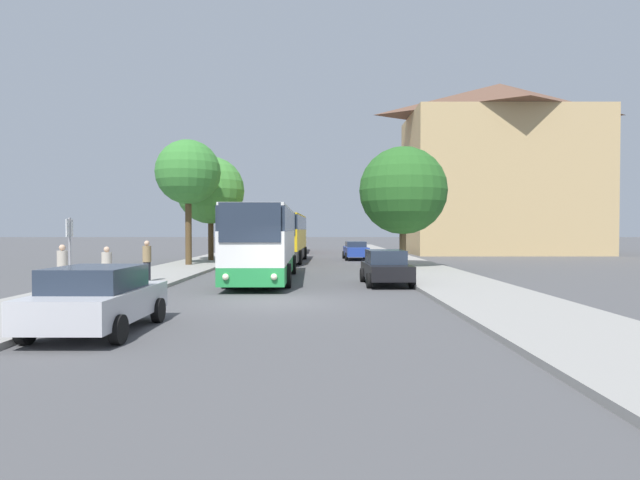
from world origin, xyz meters
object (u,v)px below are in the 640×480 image
at_px(bus_rear, 294,236).
at_px(tree_left_far, 212,190).
at_px(pedestrian_waiting_near, 148,261).
at_px(bus_stop_sign, 71,247).
at_px(bus_front, 265,242).
at_px(parked_car_left_curb, 100,298).
at_px(parked_car_right_near, 387,267).
at_px(pedestrian_waiting_far, 64,268).
at_px(parked_car_right_far, 357,250).
at_px(pedestrian_walking_back, 108,269).
at_px(bus_middle, 287,237).
at_px(tree_right_near, 404,191).
at_px(tree_left_near, 190,173).

bearing_deg(bus_rear, tree_left_far, -107.60).
bearing_deg(pedestrian_waiting_near, bus_stop_sign, 76.52).
distance_m(bus_front, bus_stop_sign, 8.80).
distance_m(bus_stop_sign, pedestrian_waiting_near, 4.79).
xyz_separation_m(bus_rear, parked_car_left_curb, (-2.16, -41.39, -0.94)).
distance_m(parked_car_right_near, pedestrian_waiting_far, 12.59).
bearing_deg(tree_left_far, pedestrian_waiting_near, -87.90).
height_order(bus_rear, pedestrian_waiting_near, bus_rear).
bearing_deg(parked_car_right_far, parked_car_right_near, 88.51).
relative_size(pedestrian_walking_back, tree_left_far, 0.21).
bearing_deg(tree_left_far, pedestrian_walking_back, -89.19).
bearing_deg(parked_car_left_curb, bus_front, 78.76).
relative_size(parked_car_left_curb, bus_stop_sign, 1.52).
bearing_deg(parked_car_right_near, pedestrian_waiting_near, -1.38).
bearing_deg(bus_middle, pedestrian_walking_back, -104.08).
distance_m(bus_rear, pedestrian_waiting_far, 35.47).
relative_size(parked_car_right_far, tree_right_near, 0.64).
height_order(bus_middle, tree_right_near, tree_right_near).
bearing_deg(pedestrian_waiting_far, tree_right_near, 6.73).
relative_size(parked_car_right_far, pedestrian_waiting_far, 2.73).
distance_m(pedestrian_waiting_far, tree_left_far, 19.10).
height_order(parked_car_right_far, tree_left_near, tree_left_near).
relative_size(bus_middle, parked_car_right_far, 2.43).
bearing_deg(pedestrian_walking_back, parked_car_left_curb, 138.90).
distance_m(bus_rear, parked_car_right_far, 14.39).
distance_m(bus_front, tree_right_near, 10.50).
relative_size(parked_car_right_near, tree_right_near, 0.56).
distance_m(bus_front, parked_car_right_far, 17.18).
bearing_deg(tree_left_far, pedestrian_waiting_far, -93.92).
distance_m(bus_middle, tree_left_near, 8.79).
relative_size(parked_car_left_curb, tree_right_near, 0.56).
relative_size(bus_rear, tree_left_near, 1.49).
relative_size(bus_middle, pedestrian_waiting_near, 6.35).
height_order(bus_front, pedestrian_walking_back, bus_front).
relative_size(parked_car_left_curb, parked_car_right_near, 1.00).
xyz_separation_m(bus_middle, bus_rear, (-0.39, 15.96, -0.12)).
bearing_deg(bus_stop_sign, parked_car_right_far, 63.78).
bearing_deg(bus_stop_sign, pedestrian_waiting_near, 77.98).
height_order(bus_rear, bus_stop_sign, bus_rear).
bearing_deg(tree_left_far, tree_right_near, -26.50).
relative_size(bus_front, pedestrian_waiting_far, 6.50).
relative_size(bus_front, bus_middle, 0.98).
distance_m(bus_middle, pedestrian_walking_back, 19.51).
height_order(parked_car_right_near, pedestrian_waiting_far, pedestrian_waiting_far).
xyz_separation_m(parked_car_right_far, tree_left_far, (-10.84, -3.17, 4.48)).
bearing_deg(bus_stop_sign, tree_left_far, 88.74).
relative_size(pedestrian_waiting_far, tree_left_far, 0.22).
height_order(parked_car_right_far, bus_stop_sign, bus_stop_sign).
distance_m(bus_rear, tree_right_near, 24.32).
bearing_deg(tree_left_near, parked_car_right_near, -42.75).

